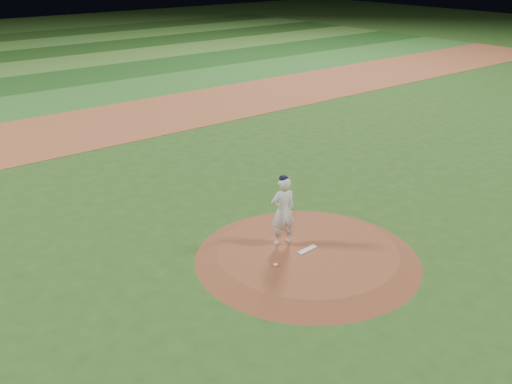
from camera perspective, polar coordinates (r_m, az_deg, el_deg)
name	(u,v)px	position (r m, az deg, el deg)	size (l,w,h in m)	color
ground	(307,258)	(14.11, 5.11, -6.60)	(120.00, 120.00, 0.00)	#2A551B
infield_dirt_band	(79,129)	(25.31, -17.32, 6.02)	(70.00, 6.00, 0.02)	#A15532
outfield_stripe_0	(34,104)	(30.35, -21.33, 8.20)	(70.00, 5.00, 0.02)	#307028
outfield_stripe_1	(3,87)	(35.06, -23.98, 9.61)	(70.00, 5.00, 0.02)	#1C4D18
pitchers_mound	(307,254)	(14.05, 5.13, -6.16)	(5.50, 5.50, 0.25)	brown
pitching_rubber	(307,250)	(13.94, 5.16, -5.76)	(0.57, 0.14, 0.03)	silver
rosin_bag	(276,265)	(13.23, 1.97, -7.27)	(0.11, 0.11, 0.06)	silver
pitcher_on_mound	(283,211)	(13.83, 2.71, -1.88)	(0.73, 0.57, 1.81)	white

